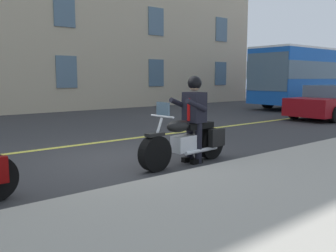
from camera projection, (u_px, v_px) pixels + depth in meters
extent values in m
plane|color=#333335|center=(118.00, 159.00, 7.61)|extent=(80.00, 80.00, 0.00)
cube|color=#9E998E|center=(324.00, 220.00, 4.15)|extent=(60.00, 5.00, 0.15)
cube|color=#E5DB4C|center=(76.00, 145.00, 9.15)|extent=(60.00, 0.16, 0.01)
cylinder|color=black|center=(155.00, 154.00, 6.59)|extent=(0.67, 0.25, 0.66)
cylinder|color=black|center=(210.00, 143.00, 7.64)|extent=(0.67, 0.25, 0.66)
cube|color=silver|center=(185.00, 143.00, 7.12)|extent=(0.58, 0.32, 0.32)
ellipsoid|color=black|center=(178.00, 126.00, 6.94)|extent=(0.58, 0.32, 0.24)
cube|color=black|center=(198.00, 126.00, 7.32)|extent=(0.72, 0.33, 0.12)
cube|color=black|center=(217.00, 138.00, 7.43)|extent=(0.41, 0.15, 0.36)
cube|color=black|center=(201.00, 135.00, 7.75)|extent=(0.41, 0.15, 0.36)
cylinder|color=silver|center=(156.00, 139.00, 6.57)|extent=(0.35, 0.07, 0.76)
cylinder|color=silver|center=(162.00, 116.00, 6.62)|extent=(0.08, 0.60, 0.04)
cube|color=black|center=(155.00, 135.00, 6.54)|extent=(0.37, 0.18, 0.06)
cylinder|color=silver|center=(202.00, 150.00, 7.23)|extent=(0.90, 0.14, 0.08)
cube|color=slate|center=(163.00, 110.00, 6.62)|extent=(0.06, 0.32, 0.28)
cylinder|color=black|center=(198.00, 143.00, 7.21)|extent=(0.14, 0.14, 0.84)
cube|color=black|center=(196.00, 161.00, 7.21)|extent=(0.27, 0.13, 0.10)
cylinder|color=black|center=(190.00, 141.00, 7.38)|extent=(0.14, 0.14, 0.84)
cube|color=black|center=(188.00, 159.00, 7.39)|extent=(0.27, 0.13, 0.10)
cube|color=black|center=(194.00, 107.00, 7.20)|extent=(0.35, 0.42, 0.60)
cube|color=red|center=(189.00, 110.00, 7.10)|extent=(0.03, 0.07, 0.44)
cylinder|color=black|center=(197.00, 105.00, 6.91)|extent=(0.56, 0.14, 0.28)
cylinder|color=black|center=(180.00, 104.00, 7.23)|extent=(0.56, 0.14, 0.28)
sphere|color=tan|center=(195.00, 86.00, 7.14)|extent=(0.22, 0.22, 0.22)
sphere|color=black|center=(195.00, 83.00, 7.14)|extent=(0.28, 0.28, 0.28)
cube|color=blue|center=(322.00, 77.00, 21.59)|extent=(11.00, 2.50, 2.85)
cube|color=slate|center=(322.00, 71.00, 21.54)|extent=(11.04, 2.52, 0.90)
cube|color=slate|center=(267.00, 72.00, 18.10)|extent=(0.06, 2.40, 1.90)
cube|color=white|center=(323.00, 52.00, 21.39)|extent=(11.00, 2.50, 0.10)
cylinder|color=black|center=(308.00, 101.00, 18.57)|extent=(1.00, 0.30, 1.00)
cylinder|color=black|center=(268.00, 99.00, 20.42)|extent=(1.00, 0.30, 1.00)
cylinder|color=black|center=(328.00, 96.00, 24.68)|extent=(1.00, 0.30, 1.00)
cylinder|color=black|center=(336.00, 95.00, 25.18)|extent=(1.00, 0.30, 1.00)
cube|color=maroon|center=(332.00, 105.00, 15.21)|extent=(4.60, 1.80, 0.70)
cube|color=slate|center=(335.00, 92.00, 15.26)|extent=(2.40, 1.60, 0.60)
cylinder|color=black|center=(335.00, 115.00, 13.67)|extent=(0.64, 0.22, 0.64)
cylinder|color=black|center=(294.00, 111.00, 14.98)|extent=(0.64, 0.22, 0.64)
cylinder|color=black|center=(329.00, 108.00, 16.80)|extent=(0.64, 0.22, 0.64)
cube|color=slate|center=(221.00, 74.00, 25.24)|extent=(1.10, 0.06, 1.60)
cube|color=slate|center=(156.00, 73.00, 21.68)|extent=(1.10, 0.06, 1.60)
cube|color=slate|center=(67.00, 72.00, 18.12)|extent=(1.10, 0.06, 1.60)
cube|color=slate|center=(221.00, 30.00, 24.85)|extent=(1.10, 0.06, 1.60)
cube|color=slate|center=(156.00, 21.00, 21.29)|extent=(1.10, 0.06, 1.60)
cube|color=slate|center=(64.00, 10.00, 17.73)|extent=(1.10, 0.06, 1.60)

